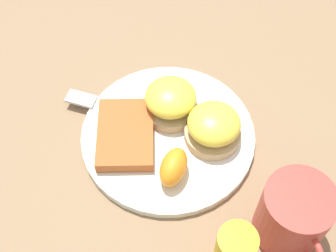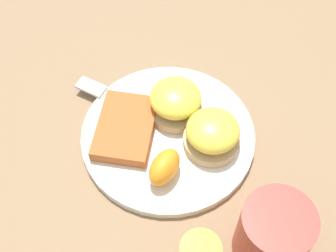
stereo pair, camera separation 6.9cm
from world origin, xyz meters
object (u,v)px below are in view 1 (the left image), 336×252
sandwich_benedict_right (171,101)px  fork (125,111)px  sandwich_benedict_left (213,127)px  hashbrown_patty (125,134)px  orange_wedge (174,167)px  cup (293,215)px

sandwich_benedict_right → fork: (-0.02, -0.07, -0.02)m
sandwich_benedict_left → hashbrown_patty: bearing=-106.1°
sandwich_benedict_left → sandwich_benedict_right: same height
orange_wedge → sandwich_benedict_left: bearing=120.4°
sandwich_benedict_left → orange_wedge: sandwich_benedict_left is taller
fork → hashbrown_patty: bearing=-12.4°
sandwich_benedict_left → sandwich_benedict_right: bearing=-144.2°
sandwich_benedict_right → orange_wedge: bearing=-14.9°
cup → orange_wedge: bearing=-134.0°
sandwich_benedict_right → fork: sandwich_benedict_right is taller
sandwich_benedict_left → fork: 0.14m
sandwich_benedict_left → fork: sandwich_benedict_left is taller
fork → cup: size_ratio=1.60×
sandwich_benedict_left → fork: size_ratio=0.43×
hashbrown_patty → cup: size_ratio=0.95×
sandwich_benedict_right → sandwich_benedict_left: bearing=35.8°
orange_wedge → cup: 0.17m
hashbrown_patty → sandwich_benedict_right: bearing=109.4°
sandwich_benedict_right → hashbrown_patty: bearing=-70.6°
sandwich_benedict_right → cup: 0.25m
sandwich_benedict_left → orange_wedge: 0.09m
sandwich_benedict_left → sandwich_benedict_right: size_ratio=1.00×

